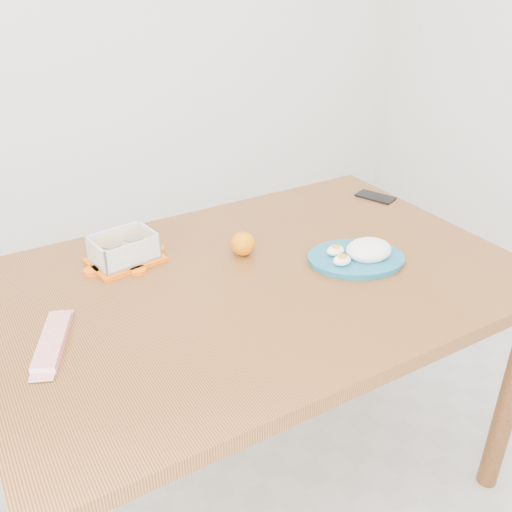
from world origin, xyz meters
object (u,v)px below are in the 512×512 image
orange_fruit (243,244)px  rice_plate (360,254)px  dining_table (256,303)px  food_container (124,249)px  smartphone (375,197)px

orange_fruit → rice_plate: (0.26, -0.19, -0.01)m
dining_table → food_container: food_container is taller
rice_plate → smartphone: size_ratio=2.65×
rice_plate → dining_table: bearing=-169.9°
orange_fruit → rice_plate: rice_plate is taller
food_container → rice_plate: 0.64m
food_container → orange_fruit: 0.32m
dining_table → orange_fruit: bearing=75.9°
dining_table → food_container: (-0.27, 0.24, 0.12)m
orange_fruit → smartphone: 0.60m
rice_plate → smartphone: (0.32, 0.33, -0.02)m
food_container → rice_plate: size_ratio=0.61×
food_container → orange_fruit: (0.30, -0.12, -0.01)m
food_container → rice_plate: food_container is taller
orange_fruit → smartphone: (0.58, 0.14, -0.03)m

